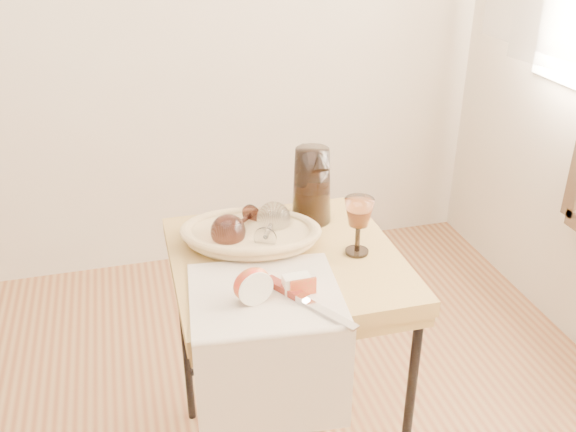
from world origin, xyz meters
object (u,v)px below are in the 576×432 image
object	(u,v)px
wine_goblet	(358,226)
apple_half	(252,284)
side_table	(286,367)
tea_towel	(265,294)
goblet_lying_a	(238,224)
bread_basket	(251,236)
goblet_lying_b	(270,226)
pitcher	(312,185)
table_knife	(306,299)

from	to	relation	value
wine_goblet	apple_half	distance (m)	0.33
side_table	apple_half	xyz separation A→B (m)	(-0.12, -0.17, 0.40)
tea_towel	goblet_lying_a	size ratio (longest dim) A/B	2.35
bread_basket	goblet_lying_b	bearing A→B (deg)	-5.31
pitcher	wine_goblet	distance (m)	0.21
side_table	pitcher	world-z (taller)	pitcher
pitcher	apple_half	bearing A→B (deg)	-120.28
pitcher	tea_towel	bearing A→B (deg)	-117.66
bread_basket	wine_goblet	world-z (taller)	wine_goblet
tea_towel	table_knife	size ratio (longest dim) A/B	1.33
wine_goblet	table_knife	xyz separation A→B (m)	(-0.19, -0.18, -0.06)
wine_goblet	table_knife	size ratio (longest dim) A/B	0.59
goblet_lying_b	bread_basket	bearing A→B (deg)	93.39
wine_goblet	side_table	bearing A→B (deg)	169.20
bread_basket	goblet_lying_b	distance (m)	0.06
apple_half	goblet_lying_b	bearing A→B (deg)	54.30
side_table	wine_goblet	size ratio (longest dim) A/B	4.73
apple_half	side_table	bearing A→B (deg)	41.77
tea_towel	table_knife	world-z (taller)	table_knife
pitcher	table_knife	distance (m)	0.41
pitcher	apple_half	size ratio (longest dim) A/B	2.85
bread_basket	wine_goblet	distance (m)	0.27
wine_goblet	bread_basket	bearing A→B (deg)	156.12
pitcher	wine_goblet	bearing A→B (deg)	-69.15
side_table	wine_goblet	world-z (taller)	wine_goblet
goblet_lying_b	wine_goblet	distance (m)	0.22
bread_basket	table_knife	xyz separation A→B (m)	(0.06, -0.29, -0.01)
pitcher	wine_goblet	world-z (taller)	pitcher
bread_basket	wine_goblet	xyz separation A→B (m)	(0.25, -0.11, 0.05)
pitcher	goblet_lying_a	bearing A→B (deg)	-155.38
goblet_lying_b	pitcher	distance (m)	0.19
goblet_lying_b	apple_half	xyz separation A→B (m)	(-0.10, -0.23, -0.01)
goblet_lying_a	table_knife	world-z (taller)	goblet_lying_a
goblet_lying_a	table_knife	distance (m)	0.32
bread_basket	apple_half	bearing A→B (deg)	-84.96
pitcher	apple_half	xyz separation A→B (m)	(-0.24, -0.34, -0.06)
side_table	apple_half	world-z (taller)	apple_half
goblet_lying_a	pitcher	distance (m)	0.23
goblet_lying_a	side_table	bearing A→B (deg)	93.45
apple_half	bread_basket	bearing A→B (deg)	65.68
side_table	goblet_lying_a	xyz separation A→B (m)	(-0.10, 0.09, 0.41)
pitcher	wine_goblet	xyz separation A→B (m)	(0.06, -0.20, -0.03)
bread_basket	goblet_lying_a	bearing A→B (deg)	169.92
goblet_lying_b	pitcher	bearing A→B (deg)	-26.89
bread_basket	pitcher	world-z (taller)	pitcher
tea_towel	bread_basket	distance (m)	0.23
side_table	goblet_lying_a	size ratio (longest dim) A/B	4.96
tea_towel	pitcher	size ratio (longest dim) A/B	1.36
goblet_lying_b	table_knife	bearing A→B (deg)	-152.09
tea_towel	pitcher	world-z (taller)	pitcher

